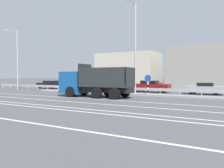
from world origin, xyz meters
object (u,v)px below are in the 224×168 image
parked_car_0 (50,84)px  parked_car_1 (77,85)px  parked_car_2 (107,85)px  parked_car_4 (205,88)px  street_lamp_0 (16,57)px  parked_car_3 (151,86)px  street_lamp_1 (135,45)px  dump_truck (87,84)px  median_road_sign (148,84)px

parked_car_0 → parked_car_1: bearing=-85.1°
parked_car_2 → parked_car_4: parked_car_2 is taller
street_lamp_0 → parked_car_3: (19.45, 5.21, -4.17)m
street_lamp_1 → parked_car_3: (0.06, 5.10, -4.73)m
parked_car_2 → street_lamp_1: bearing=49.8°
dump_truck → parked_car_4: size_ratio=1.91×
dump_truck → parked_car_3: size_ratio=1.58×
street_lamp_1 → parked_car_2: 9.27m
dump_truck → parked_car_1: (-8.33, 8.92, -0.61)m
parked_car_1 → parked_car_4: bearing=-87.3°
parked_car_2 → parked_car_4: 12.93m
parked_car_0 → street_lamp_1: bearing=-102.8°
median_road_sign → street_lamp_0: 21.22m
parked_car_0 → parked_car_4: (23.97, -0.08, 0.00)m
dump_truck → parked_car_4: bearing=-51.8°
median_road_sign → parked_car_2: 9.20m
street_lamp_1 → street_lamp_0: bearing=-179.7°
dump_truck → street_lamp_1: size_ratio=0.77×
street_lamp_0 → parked_car_3: bearing=15.0°
street_lamp_0 → street_lamp_1: street_lamp_1 is taller
street_lamp_1 → parked_car_4: size_ratio=2.49×
dump_truck → parked_car_2: (-2.82, 8.75, -0.49)m
parked_car_0 → parked_car_2: 11.05m
median_road_sign → parked_car_2: (-7.83, 4.80, -0.42)m
street_lamp_1 → parked_car_2: bearing=142.7°
parked_car_4 → parked_car_3: bearing=86.7°
street_lamp_1 → parked_car_1: bearing=157.1°
parked_car_3 → parked_car_1: bearing=-89.0°
parked_car_1 → parked_car_2: parked_car_2 is taller
median_road_sign → parked_car_0: median_road_sign is taller
median_road_sign → parked_car_3: (-1.43, 5.06, -0.44)m
street_lamp_1 → parked_car_3: bearing=89.4°
street_lamp_1 → parked_car_2: street_lamp_1 is taller
street_lamp_0 → parked_car_4: size_ratio=2.21×
parked_car_2 → parked_car_3: size_ratio=0.98×
dump_truck → median_road_sign: (5.01, 3.95, -0.07)m
street_lamp_1 → parked_car_1: street_lamp_1 is taller
parked_car_2 → parked_car_3: (6.40, 0.26, -0.02)m
street_lamp_0 → parked_car_1: bearing=34.2°
street_lamp_0 → street_lamp_1: bearing=0.3°
dump_truck → street_lamp_0: street_lamp_0 is taller
dump_truck → parked_car_4: (10.10, 8.61, -0.59)m
median_road_sign → parked_car_2: median_road_sign is taller
dump_truck → street_lamp_1: 6.74m
dump_truck → street_lamp_1: bearing=-44.3°
parked_car_1 → parked_car_3: bearing=-86.0°
dump_truck → parked_car_2: 9.20m
parked_car_2 → parked_car_3: parked_car_2 is taller
parked_car_0 → parked_car_2: size_ratio=1.01×
parked_car_0 → dump_truck: bearing=-119.4°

